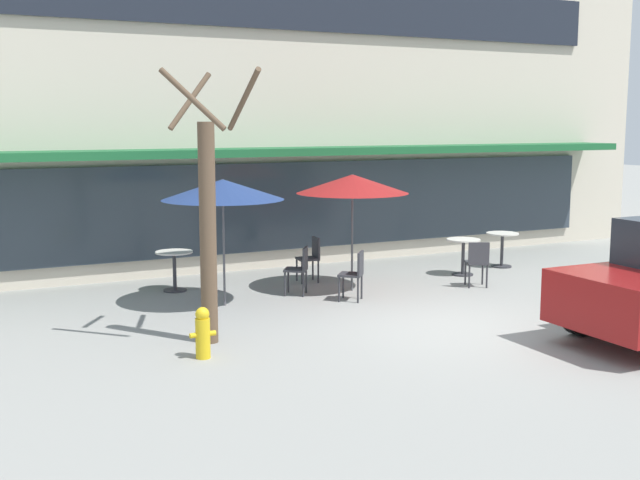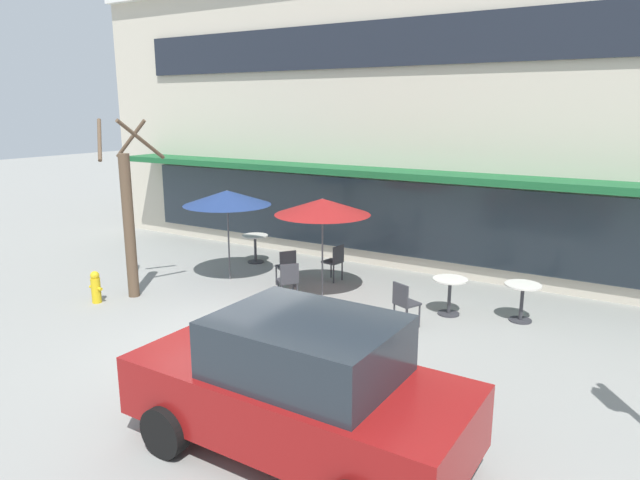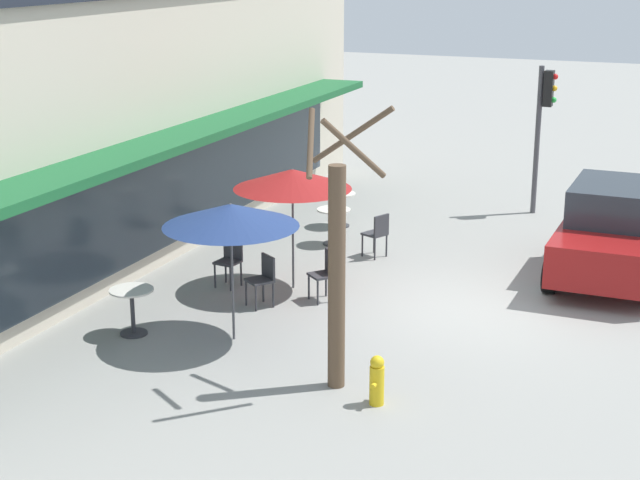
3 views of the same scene
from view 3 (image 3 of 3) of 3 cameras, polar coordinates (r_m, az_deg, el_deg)
ground_plane at (r=16.99m, az=8.35°, el=-3.93°), size 80.00×80.00×0.00m
cafe_table_near_wall at (r=15.80m, az=-10.88°, el=-3.66°), size 0.70×0.70×0.76m
cafe_table_streetside at (r=21.58m, az=1.15°, el=2.13°), size 0.70×0.70×0.76m
cafe_table_by_tree at (r=20.24m, az=0.80°, el=1.15°), size 0.70×0.70×0.76m
patio_umbrella_green_folded at (r=14.92m, az=-5.22°, el=1.45°), size 2.10×2.10×2.20m
patio_umbrella_cream_folded at (r=17.23m, az=-1.61°, el=3.57°), size 2.10×2.10×2.20m
cafe_chair_0 at (r=17.01m, az=0.34°, el=-1.84°), size 0.56×0.56×0.89m
cafe_chair_1 at (r=16.77m, az=-3.33°, el=-2.14°), size 0.56×0.56×0.89m
cafe_chair_2 at (r=17.82m, az=-5.26°, el=-1.05°), size 0.45×0.45×0.89m
cafe_chair_3 at (r=19.41m, az=3.36°, el=0.47°), size 0.53×0.53×0.89m
parked_sedan at (r=18.96m, az=16.76°, el=0.50°), size 4.23×2.07×1.76m
street_tree at (r=13.29m, az=1.00°, el=-1.40°), size 1.29×1.28×3.91m
traffic_light_pole at (r=22.89m, az=12.86°, el=7.10°), size 0.26×0.44×3.40m
fire_hydrant at (r=13.28m, az=3.33°, el=-8.14°), size 0.36×0.20×0.71m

